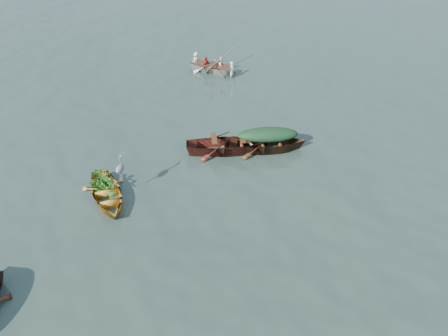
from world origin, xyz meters
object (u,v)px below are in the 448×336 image
object	(u,v)px
yellow_dinghy	(108,200)
rowed_boat	(214,73)
green_tarp_boat	(267,150)
open_wooden_boat	(228,152)
heron	(121,173)

from	to	relation	value
yellow_dinghy	rowed_boat	bearing A→B (deg)	48.75
rowed_boat	yellow_dinghy	bearing A→B (deg)	-171.39
green_tarp_boat	rowed_boat	xyz separation A→B (m)	(-4.49, 6.01, 0.00)
green_tarp_boat	rowed_boat	world-z (taller)	green_tarp_boat
open_wooden_boat	rowed_boat	distance (m)	7.33
green_tarp_boat	open_wooden_boat	distance (m)	1.45
green_tarp_boat	open_wooden_boat	size ratio (longest dim) A/B	0.95
rowed_boat	heron	bearing A→B (deg)	-169.25
rowed_boat	green_tarp_boat	bearing A→B (deg)	-137.17
open_wooden_boat	heron	size ratio (longest dim) A/B	4.67
yellow_dinghy	green_tarp_boat	distance (m)	6.08
open_wooden_boat	rowed_boat	xyz separation A→B (m)	(-3.16, 6.61, 0.00)
yellow_dinghy	heron	size ratio (longest dim) A/B	3.43
green_tarp_boat	rowed_boat	distance (m)	7.50
yellow_dinghy	heron	world-z (taller)	heron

